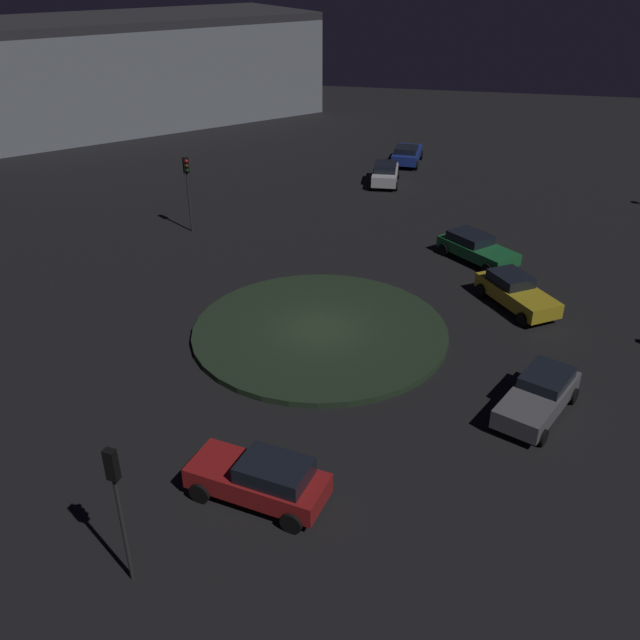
{
  "coord_description": "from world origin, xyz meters",
  "views": [
    {
      "loc": [
        -5.41,
        25.81,
        15.22
      ],
      "look_at": [
        0.0,
        0.0,
        0.68
      ],
      "focal_mm": 38.56,
      "sensor_mm": 36.0,
      "label": 1
    }
  ],
  "objects_px": {
    "car_white": "(385,173)",
    "traffic_light_north": "(117,490)",
    "car_grey": "(539,395)",
    "store_building": "(137,69)",
    "car_red": "(261,479)",
    "car_blue": "(407,154)",
    "traffic_light_southeast": "(187,180)",
    "car_green": "(476,247)",
    "car_yellow": "(516,292)"
  },
  "relations": [
    {
      "from": "car_yellow",
      "to": "car_grey",
      "type": "bearing_deg",
      "value": -31.34
    },
    {
      "from": "car_white",
      "to": "traffic_light_southeast",
      "type": "xyz_separation_m",
      "value": [
        10.18,
        11.5,
        2.37
      ]
    },
    {
      "from": "car_grey",
      "to": "traffic_light_north",
      "type": "relative_size",
      "value": 1.03
    },
    {
      "from": "car_grey",
      "to": "store_building",
      "type": "relative_size",
      "value": 0.14
    },
    {
      "from": "car_yellow",
      "to": "store_building",
      "type": "height_order",
      "value": "store_building"
    },
    {
      "from": "car_blue",
      "to": "car_white",
      "type": "height_order",
      "value": "car_white"
    },
    {
      "from": "car_white",
      "to": "store_building",
      "type": "distance_m",
      "value": 30.41
    },
    {
      "from": "car_white",
      "to": "traffic_light_north",
      "type": "xyz_separation_m",
      "value": [
        2.4,
        36.08,
        2.37
      ]
    },
    {
      "from": "car_white",
      "to": "store_building",
      "type": "height_order",
      "value": "store_building"
    },
    {
      "from": "car_blue",
      "to": "traffic_light_southeast",
      "type": "xyz_separation_m",
      "value": [
        11.21,
        16.9,
        2.38
      ]
    },
    {
      "from": "car_blue",
      "to": "car_white",
      "type": "xyz_separation_m",
      "value": [
        1.03,
        5.41,
        0.01
      ]
    },
    {
      "from": "car_yellow",
      "to": "traffic_light_southeast",
      "type": "relative_size",
      "value": 1.04
    },
    {
      "from": "store_building",
      "to": "car_green",
      "type": "bearing_deg",
      "value": 93.49
    },
    {
      "from": "car_blue",
      "to": "car_white",
      "type": "distance_m",
      "value": 5.51
    },
    {
      "from": "car_red",
      "to": "traffic_light_north",
      "type": "distance_m",
      "value": 5.06
    },
    {
      "from": "car_red",
      "to": "car_white",
      "type": "bearing_deg",
      "value": -77.99
    },
    {
      "from": "car_white",
      "to": "car_red",
      "type": "xyz_separation_m",
      "value": [
        -0.22,
        32.43,
        0.03
      ]
    },
    {
      "from": "car_blue",
      "to": "car_green",
      "type": "bearing_deg",
      "value": -160.54
    },
    {
      "from": "traffic_light_north",
      "to": "car_white",
      "type": "bearing_deg",
      "value": 5.26
    },
    {
      "from": "car_white",
      "to": "car_red",
      "type": "bearing_deg",
      "value": 176.69
    },
    {
      "from": "car_grey",
      "to": "car_white",
      "type": "height_order",
      "value": "car_white"
    },
    {
      "from": "car_blue",
      "to": "car_red",
      "type": "height_order",
      "value": "car_red"
    },
    {
      "from": "car_white",
      "to": "car_red",
      "type": "relative_size",
      "value": 0.88
    },
    {
      "from": "traffic_light_north",
      "to": "car_blue",
      "type": "bearing_deg",
      "value": 4.34
    },
    {
      "from": "traffic_light_north",
      "to": "store_building",
      "type": "relative_size",
      "value": 0.13
    },
    {
      "from": "car_green",
      "to": "traffic_light_southeast",
      "type": "bearing_deg",
      "value": -139.73
    },
    {
      "from": "car_red",
      "to": "traffic_light_southeast",
      "type": "relative_size",
      "value": 1.03
    },
    {
      "from": "car_yellow",
      "to": "traffic_light_north",
      "type": "xyz_separation_m",
      "value": [
        10.76,
        18.57,
        2.4
      ]
    },
    {
      "from": "car_white",
      "to": "traffic_light_southeast",
      "type": "height_order",
      "value": "traffic_light_southeast"
    },
    {
      "from": "car_yellow",
      "to": "car_red",
      "type": "relative_size",
      "value": 1.01
    },
    {
      "from": "car_grey",
      "to": "traffic_light_north",
      "type": "bearing_deg",
      "value": -23.02
    },
    {
      "from": "car_blue",
      "to": "car_red",
      "type": "xyz_separation_m",
      "value": [
        0.81,
        37.84,
        0.04
      ]
    },
    {
      "from": "traffic_light_north",
      "to": "store_building",
      "type": "bearing_deg",
      "value": 33.38
    },
    {
      "from": "traffic_light_southeast",
      "to": "store_building",
      "type": "height_order",
      "value": "store_building"
    },
    {
      "from": "car_red",
      "to": "traffic_light_north",
      "type": "bearing_deg",
      "value": 65.97
    },
    {
      "from": "car_yellow",
      "to": "traffic_light_north",
      "type": "height_order",
      "value": "traffic_light_north"
    },
    {
      "from": "car_white",
      "to": "traffic_light_southeast",
      "type": "distance_m",
      "value": 15.54
    },
    {
      "from": "car_red",
      "to": "store_building",
      "type": "bearing_deg",
      "value": -49.99
    },
    {
      "from": "car_white",
      "to": "store_building",
      "type": "xyz_separation_m",
      "value": [
        25.77,
        -15.66,
        3.89
      ]
    },
    {
      "from": "traffic_light_north",
      "to": "car_red",
      "type": "bearing_deg",
      "value": -26.6
    },
    {
      "from": "car_green",
      "to": "car_red",
      "type": "distance_m",
      "value": 21.0
    },
    {
      "from": "traffic_light_north",
      "to": "traffic_light_southeast",
      "type": "relative_size",
      "value": 1.0
    },
    {
      "from": "car_green",
      "to": "traffic_light_southeast",
      "type": "height_order",
      "value": "traffic_light_southeast"
    },
    {
      "from": "car_grey",
      "to": "store_building",
      "type": "distance_m",
      "value": 54.32
    },
    {
      "from": "traffic_light_north",
      "to": "traffic_light_southeast",
      "type": "xyz_separation_m",
      "value": [
        7.78,
        -24.58,
        0.0
      ]
    },
    {
      "from": "car_yellow",
      "to": "store_building",
      "type": "bearing_deg",
      "value": -168.8
    },
    {
      "from": "car_green",
      "to": "car_white",
      "type": "height_order",
      "value": "car_white"
    },
    {
      "from": "car_green",
      "to": "store_building",
      "type": "relative_size",
      "value": 0.14
    },
    {
      "from": "store_building",
      "to": "car_red",
      "type": "bearing_deg",
      "value": 72.89
    },
    {
      "from": "car_green",
      "to": "traffic_light_north",
      "type": "height_order",
      "value": "traffic_light_north"
    }
  ]
}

